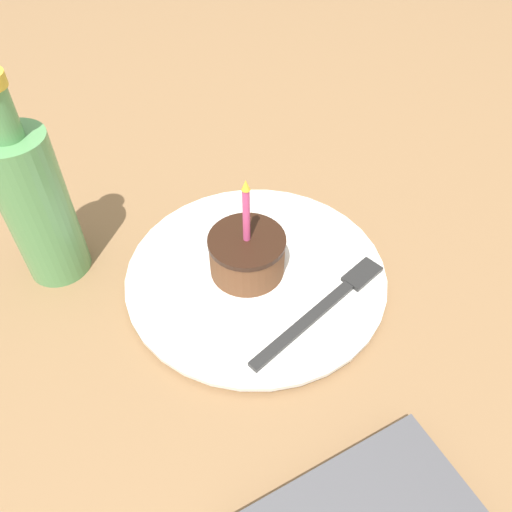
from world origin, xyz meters
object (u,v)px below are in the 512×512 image
Objects in this scene: cake_slice at (247,254)px; bottle at (36,203)px; fork at (328,304)px; plate at (256,274)px.

bottle is (-0.12, -0.18, 0.06)m from cake_slice.
plate is at bearing -150.82° from fork.
fork is 0.32m from bottle.
fork is (0.08, 0.04, 0.01)m from plate.
bottle reaches higher than cake_slice.
fork reaches higher than plate.
bottle reaches higher than plate.
plate is at bearing 49.74° from cake_slice.
bottle is at bearing -123.22° from plate.
cake_slice is 0.53× the size of bottle.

